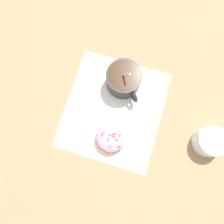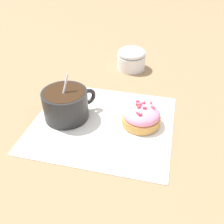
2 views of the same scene
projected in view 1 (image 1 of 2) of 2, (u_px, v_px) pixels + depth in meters
ground_plane at (114, 110)px, 0.58m from camera, size 3.00×3.00×0.00m
paper_napkin at (114, 109)px, 0.58m from camera, size 0.29×0.26×0.00m
coffee_cup at (124, 79)px, 0.56m from camera, size 0.10×0.10×0.09m
frosted_pastry at (111, 138)px, 0.54m from camera, size 0.08×0.08×0.04m
sugar_bowl at (211, 141)px, 0.53m from camera, size 0.08×0.08×0.06m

